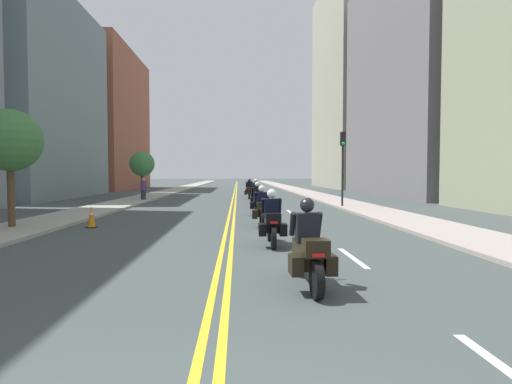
{
  "coord_description": "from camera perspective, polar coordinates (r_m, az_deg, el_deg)",
  "views": [
    {
      "loc": [
        0.31,
        -1.77,
        2.0
      ],
      "look_at": [
        1.27,
        20.41,
        1.04
      ],
      "focal_mm": 29.21,
      "sensor_mm": 36.0,
      "label": 1
    }
  ],
  "objects": [
    {
      "name": "motorcycle_6",
      "position": [
        33.8,
        -0.93,
        0.21
      ],
      "size": [
        0.78,
        2.23,
        1.62
      ],
      "rotation": [
        0.0,
        0.0,
        -0.05
      ],
      "color": "black",
      "rests_on": "ground"
    },
    {
      "name": "building_right_2",
      "position": [
        65.52,
        13.03,
        14.13
      ],
      "size": [
        8.21,
        21.48,
        30.65
      ],
      "color": "#9E9D87",
      "rests_on": "ground"
    },
    {
      "name": "centreline_yellow_outer",
      "position": [
        49.81,
        -2.69,
        0.16
      ],
      "size": [
        0.12,
        132.0,
        0.01
      ],
      "primitive_type": "cube",
      "color": "yellow",
      "rests_on": "ground"
    },
    {
      "name": "motorcycle_0",
      "position": [
        7.42,
        7.15,
        -8.11
      ],
      "size": [
        0.78,
        2.24,
        1.58
      ],
      "rotation": [
        0.0,
        0.0,
        0.04
      ],
      "color": "black",
      "rests_on": "ground"
    },
    {
      "name": "ground_plane",
      "position": [
        49.81,
        -2.83,
        0.16
      ],
      "size": [
        264.0,
        264.0,
        0.0
      ],
      "primitive_type": "plane",
      "color": "#3D4645"
    },
    {
      "name": "building_left_2",
      "position": [
        58.74,
        -20.23,
        9.11
      ],
      "size": [
        8.26,
        18.58,
        17.91
      ],
      "color": "brown",
      "rests_on": "ground"
    },
    {
      "name": "building_right_1",
      "position": [
        42.79,
        20.14,
        14.59
      ],
      "size": [
        6.06,
        21.38,
        22.19
      ],
      "color": "slate",
      "rests_on": "ground"
    },
    {
      "name": "traffic_cone_0",
      "position": [
        16.72,
        -21.62,
        -3.19
      ],
      "size": [
        0.36,
        0.36,
        0.81
      ],
      "color": "black",
      "rests_on": "ground"
    },
    {
      "name": "sidewalk_left",
      "position": [
        50.4,
        -11.33,
        0.21
      ],
      "size": [
        2.72,
        144.0,
        0.12
      ],
      "primitive_type": "cube",
      "color": "#9B9B8C",
      "rests_on": "ground"
    },
    {
      "name": "motorcycle_2",
      "position": [
        15.93,
        0.81,
        -2.39
      ],
      "size": [
        0.77,
        2.2,
        1.57
      ],
      "rotation": [
        0.0,
        0.0,
        -0.02
      ],
      "color": "black",
      "rests_on": "ground"
    },
    {
      "name": "pedestrian_0",
      "position": [
        31.84,
        -15.16,
        0.37
      ],
      "size": [
        0.39,
        0.42,
        1.71
      ],
      "rotation": [
        0.0,
        0.0,
        4.08
      ],
      "color": "#2A2C39",
      "rests_on": "ground"
    },
    {
      "name": "motorcycle_7",
      "position": [
        38.21,
        -0.89,
        0.44
      ],
      "size": [
        0.78,
        2.12,
        1.6
      ],
      "rotation": [
        0.0,
        0.0,
        -0.04
      ],
      "color": "black",
      "rests_on": "ground"
    },
    {
      "name": "motorcycle_3",
      "position": [
        20.19,
        0.22,
        -1.34
      ],
      "size": [
        0.76,
        2.22,
        1.64
      ],
      "rotation": [
        0.0,
        0.0,
        0.01
      ],
      "color": "black",
      "rests_on": "ground"
    },
    {
      "name": "traffic_light_near",
      "position": [
        25.15,
        11.79,
        4.9
      ],
      "size": [
        0.28,
        0.38,
        4.48
      ],
      "color": "black",
      "rests_on": "ground"
    },
    {
      "name": "building_left_1",
      "position": [
        40.39,
        -28.36,
        11.19
      ],
      "size": [
        7.5,
        16.36,
        16.66
      ],
      "color": "slate",
      "rests_on": "ground"
    },
    {
      "name": "centreline_yellow_inner",
      "position": [
        49.81,
        -2.97,
        0.16
      ],
      "size": [
        0.12,
        132.0,
        0.01
      ],
      "primitive_type": "cube",
      "color": "yellow",
      "rests_on": "ground"
    },
    {
      "name": "motorcycle_5",
      "position": [
        29.34,
        -0.01,
        -0.13
      ],
      "size": [
        0.76,
        2.18,
        1.67
      ],
      "rotation": [
        0.0,
        0.0,
        -0.01
      ],
      "color": "black",
      "rests_on": "ground"
    },
    {
      "name": "street_tree_0",
      "position": [
        33.39,
        -15.33,
        3.71
      ],
      "size": [
        1.91,
        1.91,
        3.76
      ],
      "color": "#463A25",
      "rests_on": "ground"
    },
    {
      "name": "lane_dashes_white",
      "position": [
        30.95,
        2.59,
        -1.23
      ],
      "size": [
        0.14,
        56.4,
        0.01
      ],
      "color": "silver",
      "rests_on": "ground"
    },
    {
      "name": "motorcycle_1",
      "position": [
        11.63,
        2.18,
        -4.2
      ],
      "size": [
        0.76,
        2.08,
        1.58
      ],
      "rotation": [
        0.0,
        0.0,
        -0.01
      ],
      "color": "black",
      "rests_on": "ground"
    },
    {
      "name": "street_tree_1",
      "position": [
        17.29,
        -30.65,
        6.04
      ],
      "size": [
        2.21,
        2.21,
        4.31
      ],
      "color": "#4A3924",
      "rests_on": "ground"
    },
    {
      "name": "motorcycle_4",
      "position": [
        24.66,
        0.07,
        -0.68
      ],
      "size": [
        0.76,
        2.17,
        1.63
      ],
      "rotation": [
        0.0,
        0.0,
        -0.0
      ],
      "color": "black",
      "rests_on": "ground"
    },
    {
      "name": "sidewalk_right",
      "position": [
        50.31,
        5.68,
        0.24
      ],
      "size": [
        2.72,
        144.0,
        0.12
      ],
      "primitive_type": "cube",
      "color": "#A2968F",
      "rests_on": "ground"
    }
  ]
}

